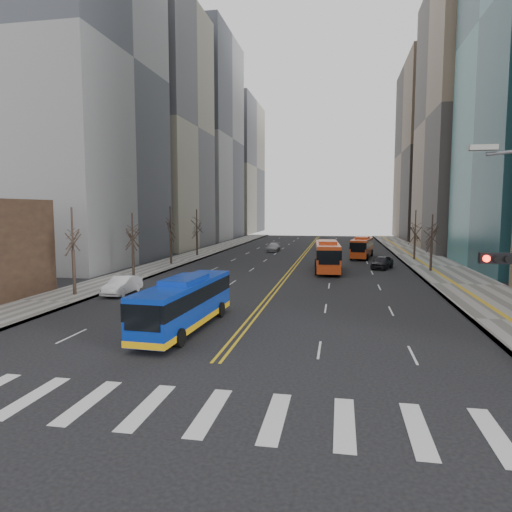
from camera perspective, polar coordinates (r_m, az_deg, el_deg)
ground at (r=17.60m, az=-9.71°, el=-18.37°), size 220.00×220.00×0.00m
sidewalk_right at (r=61.61m, az=21.51°, el=-1.18°), size 7.00×130.00×0.15m
sidewalk_left at (r=64.39m, az=-9.70°, el=-0.57°), size 5.00×130.00×0.15m
crosswalk at (r=17.60m, az=-9.71°, el=-18.35°), size 26.70×4.00×0.01m
centerline at (r=70.63m, az=5.85°, el=-0.01°), size 0.55×100.00×0.01m
office_towers at (r=85.38m, az=6.88°, el=17.12°), size 83.00×134.00×58.00m
street_trees at (r=51.27m, az=-4.02°, el=3.25°), size 35.20×47.20×7.60m
blue_bus at (r=27.81m, az=-8.87°, el=-5.69°), size 2.97×10.90×3.17m
red_bus_near at (r=53.86m, az=8.91°, el=0.24°), size 3.36×11.42×3.58m
red_bus_far at (r=69.31m, az=13.12°, el=1.23°), size 3.87×10.18×3.19m
car_white at (r=40.41m, az=-16.38°, el=-3.53°), size 1.69×4.67×1.53m
car_dark_mid at (r=57.48m, az=15.50°, el=-0.76°), size 3.38×4.93×1.56m
car_silver at (r=77.96m, az=2.16°, el=1.09°), size 2.06×4.91×1.42m
car_dark_far at (r=95.55m, az=13.23°, el=1.75°), size 2.59×4.50×1.18m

